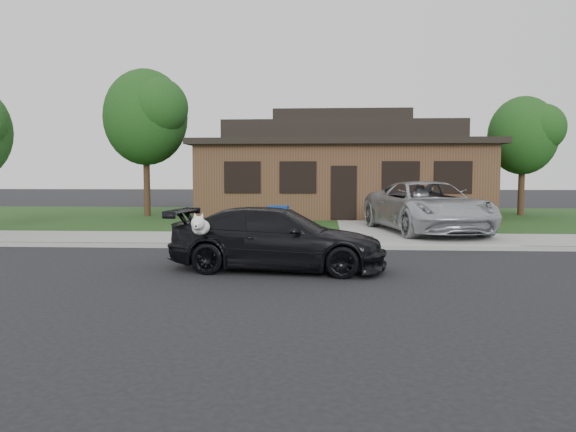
{
  "coord_description": "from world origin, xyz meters",
  "views": [
    {
      "loc": [
        3.2,
        -11.08,
        1.96
      ],
      "look_at": [
        2.48,
        0.36,
        1.1
      ],
      "focal_mm": 35.0,
      "sensor_mm": 36.0,
      "label": 1
    }
  ],
  "objects": [
    {
      "name": "sedan",
      "position": [
        2.27,
        0.25,
        0.64
      ],
      "size": [
        4.57,
        2.31,
        1.28
      ],
      "rotation": [
        0.0,
        0.0,
        1.46
      ],
      "color": "black",
      "rests_on": "ground"
    },
    {
      "name": "minivan",
      "position": [
        6.44,
        6.7,
        0.94
      ],
      "size": [
        3.77,
        6.16,
        1.59
      ],
      "primitive_type": "imported",
      "rotation": [
        0.0,
        0.0,
        0.21
      ],
      "color": "#ABADB3",
      "rests_on": "driveway"
    },
    {
      "name": "lawn",
      "position": [
        0.0,
        13.0,
        0.07
      ],
      "size": [
        60.0,
        13.0,
        0.13
      ],
      "primitive_type": "cube",
      "color": "#193814",
      "rests_on": "ground"
    },
    {
      "name": "curb",
      "position": [
        0.0,
        3.5,
        0.06
      ],
      "size": [
        60.0,
        0.12,
        0.12
      ],
      "primitive_type": "cube",
      "color": "gray",
      "rests_on": "ground"
    },
    {
      "name": "sidewalk",
      "position": [
        0.0,
        5.0,
        0.06
      ],
      "size": [
        60.0,
        3.0,
        0.12
      ],
      "primitive_type": "cube",
      "color": "gray",
      "rests_on": "ground"
    },
    {
      "name": "house",
      "position": [
        4.0,
        15.0,
        2.13
      ],
      "size": [
        12.6,
        8.6,
        4.65
      ],
      "color": "#422B1C",
      "rests_on": "ground"
    },
    {
      "name": "tree_0",
      "position": [
        -4.34,
        12.88,
        4.48
      ],
      "size": [
        3.78,
        3.6,
        6.34
      ],
      "color": "#332114",
      "rests_on": "ground"
    },
    {
      "name": "recycling_bin",
      "position": [
        1.92,
        4.74,
        0.59
      ],
      "size": [
        0.6,
        0.62,
        0.94
      ],
      "rotation": [
        0.0,
        0.0,
        -0.06
      ],
      "color": "#0C4C8E",
      "rests_on": "sidewalk"
    },
    {
      "name": "tree_1",
      "position": [
        12.14,
        14.4,
        3.71
      ],
      "size": [
        3.15,
        3.0,
        5.25
      ],
      "color": "#332114",
      "rests_on": "ground"
    },
    {
      "name": "driveway",
      "position": [
        6.0,
        10.0,
        0.07
      ],
      "size": [
        4.5,
        13.0,
        0.14
      ],
      "primitive_type": "cube",
      "color": "gray",
      "rests_on": "ground"
    },
    {
      "name": "ground",
      "position": [
        0.0,
        0.0,
        0.0
      ],
      "size": [
        120.0,
        120.0,
        0.0
      ],
      "primitive_type": "plane",
      "color": "black",
      "rests_on": "ground"
    }
  ]
}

